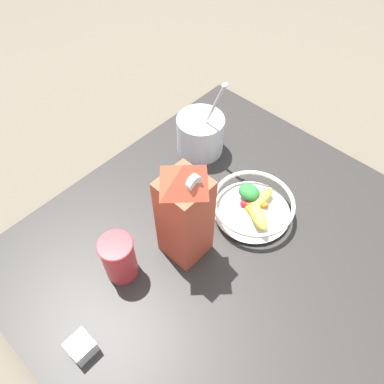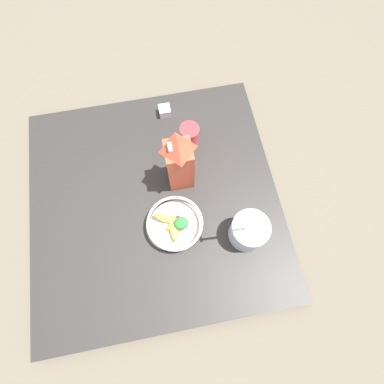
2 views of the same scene
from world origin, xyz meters
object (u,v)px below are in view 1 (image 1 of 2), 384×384
milk_carton (185,212)px  drinking_cup (119,257)px  fruit_bowl (253,205)px  spice_jar (82,347)px  yogurt_tub (200,133)px

milk_carton → drinking_cup: (-0.14, 0.06, -0.08)m
fruit_bowl → spice_jar: fruit_bowl is taller
fruit_bowl → yogurt_tub: (0.08, 0.24, 0.03)m
fruit_bowl → spice_jar: 0.48m
fruit_bowl → drinking_cup: size_ratio=1.71×
yogurt_tub → spice_jar: yogurt_tub is taller
fruit_bowl → milk_carton: size_ratio=0.70×
milk_carton → spice_jar: size_ratio=6.09×
milk_carton → yogurt_tub: (0.26, 0.19, -0.08)m
fruit_bowl → yogurt_tub: 0.25m
fruit_bowl → milk_carton: 0.22m
milk_carton → drinking_cup: size_ratio=2.44×
milk_carton → spice_jar: (-0.30, -0.01, -0.12)m
drinking_cup → milk_carton: bearing=-23.7°
yogurt_tub → drinking_cup: bearing=-161.8°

